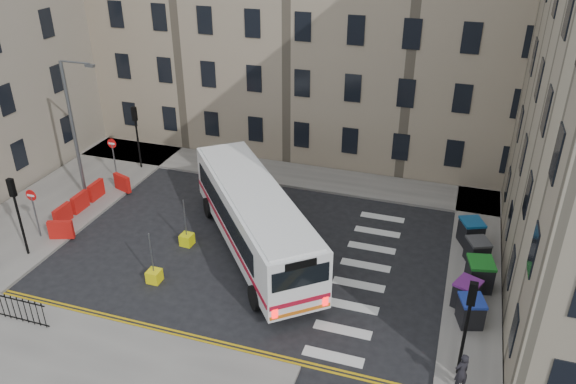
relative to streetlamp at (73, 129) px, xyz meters
The scene contains 22 objects.
ground 13.85m from the streetlamp, ahead, with size 120.00×120.00×0.00m, color black.
pavement_north 10.52m from the streetlamp, 43.32° to the left, with size 36.00×3.20×0.15m, color slate.
pavement_east 22.50m from the streetlamp, ahead, with size 2.40×26.00×0.15m, color slate.
pavement_west 4.49m from the streetlamp, 135.00° to the right, with size 6.00×22.00×0.15m, color slate.
pavement_sw 14.08m from the streetlamp, 63.43° to the right, with size 20.00×6.00×0.15m, color slate.
terrace_north 15.38m from the streetlamp, 66.04° to the left, with size 38.30×10.80×17.20m.
traffic_light_east 22.91m from the streetlamp, 19.15° to the right, with size 0.28×0.22×4.10m.
traffic_light_nw 4.84m from the streetlamp, 77.47° to the left, with size 0.28×0.22×4.10m.
traffic_light_sw 6.26m from the streetlamp, 80.54° to the right, with size 0.28×0.22×4.10m.
streetlamp is the anchor object (origin of this frame).
no_entry_north 3.41m from the streetlamp, 78.69° to the left, with size 0.60×0.08×3.00m.
no_entry_south 5.06m from the streetlamp, 83.66° to the right, with size 0.60×0.08×3.00m.
roadworks_barriers 4.15m from the streetlamp, 52.28° to the right, with size 1.66×6.26×1.00m.
bus 11.86m from the streetlamp, ahead, with size 9.81×11.20×3.32m.
wheelie_bin_a 22.62m from the streetlamp, 11.65° to the right, with size 1.23×1.33×1.21m.
wheelie_bin_b 22.22m from the streetlamp, ahead, with size 1.30×1.38×1.21m.
wheelie_bin_c 22.50m from the streetlamp, ahead, with size 1.34×1.46×1.39m.
wheelie_bin_d 22.30m from the streetlamp, ahead, with size 1.31×1.38×1.21m.
wheelie_bin_e 22.01m from the streetlamp, ahead, with size 1.42×1.50×1.31m.
pedestrian 23.44m from the streetlamp, 20.83° to the right, with size 0.58×0.38×1.58m, color black.
bollard_yellow 9.33m from the streetlamp, 18.27° to the right, with size 0.60×0.60×0.60m, color yellow.
bollard_chevron 10.73m from the streetlamp, 36.41° to the right, with size 0.60×0.60×0.60m, color yellow.
Camera 1 is at (7.40, -21.93, 15.74)m, focal length 35.00 mm.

